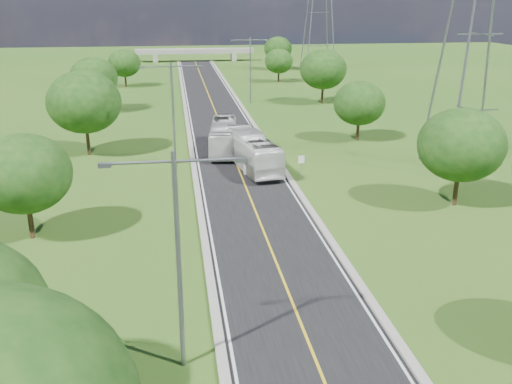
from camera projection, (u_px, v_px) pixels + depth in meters
The scene contains 22 objects.
ground at pixel (222, 129), 71.60m from camera, with size 260.00×260.00×0.00m, color #285718.
road at pixel (218, 120), 77.21m from camera, with size 8.00×150.00×0.06m, color black.
curb_left at pixel (187, 120), 76.60m from camera, with size 0.50×150.00×0.22m, color gray.
curb_right at pixel (250, 118), 77.76m from camera, with size 0.50×150.00×0.22m, color gray.
speed_limit_sign at pixel (301, 164), 51.18m from camera, with size 0.55×0.09×2.40m.
overpass at pixel (195, 52), 145.69m from camera, with size 30.00×3.00×3.20m.
streetlight_near_left at pixel (178, 245), 23.93m from camera, with size 5.90×0.25×10.00m.
streetlight_mid_left at pixel (173, 105), 54.82m from camera, with size 5.90×0.25×10.00m.
streetlight_far_right at pixel (250, 65), 87.33m from camera, with size 5.90×0.25×10.00m.
power_tower_near at pixel (482, 18), 51.31m from camera, with size 9.00×6.40×28.00m.
power_tower_far at pixel (319, 5), 122.05m from camera, with size 9.00×6.40×28.00m.
tree_lb at pixel (24, 174), 37.97m from camera, with size 6.30×6.30×7.33m.
tree_lc at pixel (84, 102), 58.40m from camera, with size 7.56×7.56×8.79m.
tree_ld at pixel (94, 77), 80.79m from camera, with size 6.72×6.72×7.82m.
tree_le at pixel (124, 63), 103.79m from camera, with size 5.88×5.88×6.84m.
tree_rb at pixel (461, 145), 44.08m from camera, with size 6.72×6.72×7.82m.
tree_rc at pixel (359, 103), 64.74m from camera, with size 5.88×5.88×6.84m.
tree_rd at pixel (323, 69), 87.17m from camera, with size 7.14×7.14×8.30m.
tree_re at pixel (279, 61), 109.69m from camera, with size 5.46×5.46×6.35m.
tree_rf at pixel (278, 49), 128.69m from camera, with size 6.30×6.30×7.33m.
bus_outbound at pixel (252, 151), 55.01m from camera, with size 2.78×11.88×3.31m, color silver.
bus_inbound at pixel (223, 137), 61.09m from camera, with size 2.60×11.11×3.09m, color silver.
Camera 1 is at (-5.89, -10.15, 15.83)m, focal length 40.00 mm.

